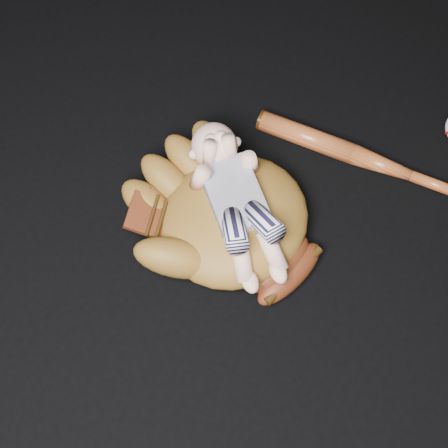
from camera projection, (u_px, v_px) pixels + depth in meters
name	position (u px, v px, depth m)	size (l,w,h in m)	color
baseball_glove	(234.00, 216.00, 1.26)	(0.39, 0.45, 0.14)	brown
newborn_baby	(239.00, 205.00, 1.21)	(0.16, 0.36, 0.15)	#F3B49C
baseball_bat	(365.00, 159.00, 1.37)	(0.05, 0.50, 0.05)	#98431D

